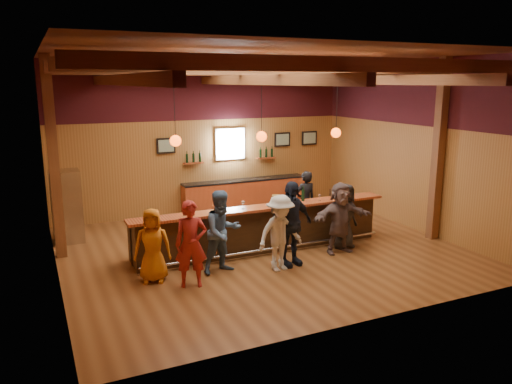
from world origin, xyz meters
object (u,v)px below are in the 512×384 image
at_px(bottle_a, 291,197).
at_px(bar_counter, 259,227).
at_px(customer_navy, 290,224).
at_px(customer_brown, 340,218).
at_px(back_bar_cabinet, 245,194).
at_px(customer_orange, 153,245).
at_px(ice_bucket, 276,200).
at_px(customer_dark, 345,216).
at_px(customer_redvest, 191,244).
at_px(customer_white, 280,233).
at_px(stainless_fridge, 67,206).
at_px(bartender, 305,201).
at_px(customer_denim, 222,232).

bearing_deg(bottle_a, bar_counter, 160.80).
height_order(customer_navy, customer_brown, customer_navy).
height_order(back_bar_cabinet, customer_orange, customer_orange).
bearing_deg(ice_bucket, customer_dark, -18.88).
relative_size(customer_redvest, customer_white, 1.05).
distance_m(stainless_fridge, customer_dark, 6.81).
height_order(customer_white, customer_dark, customer_white).
height_order(back_bar_cabinet, customer_dark, customer_dark).
relative_size(customer_navy, bartender, 1.14).
distance_m(bar_counter, bottle_a, 1.03).
relative_size(stainless_fridge, bartender, 1.11).
height_order(customer_redvest, bottle_a, customer_redvest).
relative_size(customer_white, customer_dark, 1.03).
distance_m(customer_brown, bartender, 1.84).
bearing_deg(customer_orange, customer_redvest, -23.16).
bearing_deg(bartender, stainless_fridge, -17.61).
distance_m(back_bar_cabinet, bartender, 2.87).
distance_m(customer_denim, ice_bucket, 1.85).
bearing_deg(stainless_fridge, customer_white, -45.25).
bearing_deg(stainless_fridge, customer_redvest, -63.67).
relative_size(stainless_fridge, customer_denim, 1.03).
bearing_deg(customer_white, back_bar_cabinet, 66.77).
xyz_separation_m(stainless_fridge, customer_dark, (5.97, -3.28, -0.11)).
xyz_separation_m(customer_navy, customer_dark, (1.73, 0.48, -0.14)).
bearing_deg(stainless_fridge, customer_navy, -41.52).
relative_size(back_bar_cabinet, bottle_a, 12.61).
xyz_separation_m(customer_navy, bottle_a, (0.58, 1.06, 0.30)).
xyz_separation_m(back_bar_cabinet, customer_navy, (-1.06, -4.88, 0.46)).
xyz_separation_m(stainless_fridge, customer_denim, (2.77, -3.53, -0.02)).
bearing_deg(customer_dark, ice_bucket, 140.60).
height_order(customer_dark, bottle_a, customer_dark).
bearing_deg(customer_orange, bottle_a, 29.88).
bearing_deg(back_bar_cabinet, customer_brown, -85.31).
bearing_deg(customer_white, ice_bucket, 59.25).
bearing_deg(bar_counter, ice_bucket, -45.03).
relative_size(bar_counter, customer_orange, 4.21).
distance_m(customer_navy, bottle_a, 1.25).
xyz_separation_m(customer_white, ice_bucket, (0.51, 1.19, 0.41)).
relative_size(bar_counter, customer_denim, 3.60).
height_order(stainless_fridge, customer_orange, stainless_fridge).
bearing_deg(customer_redvest, customer_orange, 154.31).
bearing_deg(customer_navy, customer_denim, 163.84).
xyz_separation_m(ice_bucket, bottle_a, (0.41, 0.05, 0.01)).
distance_m(bar_counter, customer_dark, 2.05).
xyz_separation_m(customer_redvest, customer_dark, (4.01, 0.68, -0.07)).
bearing_deg(customer_navy, ice_bucket, 73.32).
height_order(customer_dark, ice_bucket, customer_dark).
bearing_deg(customer_dark, customer_navy, 174.95).
bearing_deg(customer_brown, bottle_a, 136.27).
xyz_separation_m(bar_counter, customer_navy, (0.13, -1.31, 0.41)).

